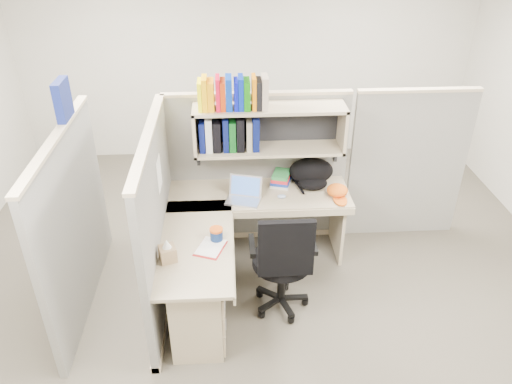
{
  "coord_description": "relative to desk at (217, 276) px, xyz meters",
  "views": [
    {
      "loc": [
        -0.28,
        -3.55,
        3.19
      ],
      "look_at": [
        -0.05,
        0.25,
        0.93
      ],
      "focal_mm": 35.0,
      "sensor_mm": 36.0,
      "label": 1
    }
  ],
  "objects": [
    {
      "name": "backpack",
      "position": [
        0.93,
        0.98,
        0.42
      ],
      "size": [
        0.47,
        0.38,
        0.26
      ],
      "primitive_type": null,
      "rotation": [
        0.0,
        0.0,
        -0.1
      ],
      "color": "black",
      "rests_on": "desk"
    },
    {
      "name": "loose_paper",
      "position": [
        -0.05,
        0.02,
        0.29
      ],
      "size": [
        0.27,
        0.31,
        0.0
      ],
      "primitive_type": null,
      "rotation": [
        0.0,
        0.0,
        -0.37
      ],
      "color": "silver",
      "rests_on": "desk"
    },
    {
      "name": "cubicle",
      "position": [
        0.04,
        0.74,
        0.47
      ],
      "size": [
        3.79,
        1.84,
        1.95
      ],
      "color": "slate",
      "rests_on": "ground"
    },
    {
      "name": "desk",
      "position": [
        0.0,
        0.0,
        0.0
      ],
      "size": [
        1.74,
        1.75,
        0.73
      ],
      "color": "tan",
      "rests_on": "ground"
    },
    {
      "name": "mouse",
      "position": [
        0.62,
        0.76,
        0.31
      ],
      "size": [
        0.1,
        0.08,
        0.03
      ],
      "primitive_type": "ellipsoid",
      "rotation": [
        0.0,
        0.0,
        -0.36
      ],
      "color": "#8DA0C8",
      "rests_on": "desk"
    },
    {
      "name": "book_stack",
      "position": [
        0.64,
        1.03,
        0.35
      ],
      "size": [
        0.25,
        0.29,
        0.12
      ],
      "primitive_type": null,
      "rotation": [
        0.0,
        0.0,
        -0.29
      ],
      "color": "slate",
      "rests_on": "desk"
    },
    {
      "name": "ground",
      "position": [
        0.41,
        0.29,
        -0.44
      ],
      "size": [
        6.0,
        6.0,
        0.0
      ],
      "primitive_type": "plane",
      "color": "#36322A",
      "rests_on": "ground"
    },
    {
      "name": "paper_cup",
      "position": [
        0.35,
        0.98,
        0.34
      ],
      "size": [
        0.07,
        0.07,
        0.09
      ],
      "primitive_type": "cylinder",
      "rotation": [
        0.0,
        0.0,
        0.15
      ],
      "color": "white",
      "rests_on": "desk"
    },
    {
      "name": "orange_cap",
      "position": [
        1.15,
        0.77,
        0.35
      ],
      "size": [
        0.22,
        0.25,
        0.11
      ],
      "primitive_type": null,
      "rotation": [
        0.0,
        0.0,
        0.09
      ],
      "color": "#D55812",
      "rests_on": "desk"
    },
    {
      "name": "tissue_box",
      "position": [
        -0.37,
        -0.13,
        0.39
      ],
      "size": [
        0.16,
        0.16,
        0.2
      ],
      "primitive_type": null,
      "rotation": [
        0.0,
        0.0,
        0.33
      ],
      "color": "#A3845C",
      "rests_on": "desk"
    },
    {
      "name": "task_chair",
      "position": [
        0.55,
        0.03,
        -0.06
      ],
      "size": [
        0.56,
        0.52,
        1.08
      ],
      "color": "black",
      "rests_on": "ground"
    },
    {
      "name": "snack_canister",
      "position": [
        0.0,
        0.12,
        0.35
      ],
      "size": [
        0.11,
        0.11,
        0.11
      ],
      "color": "navy",
      "rests_on": "desk"
    },
    {
      "name": "room_shell",
      "position": [
        0.41,
        0.29,
        1.18
      ],
      "size": [
        6.0,
        6.0,
        6.0
      ],
      "color": "#B2ADA0",
      "rests_on": "ground"
    },
    {
      "name": "laptop",
      "position": [
        0.25,
        0.71,
        0.4
      ],
      "size": [
        0.38,
        0.38,
        0.22
      ],
      "primitive_type": null,
      "rotation": [
        0.0,
        0.0,
        -0.27
      ],
      "color": "silver",
      "rests_on": "desk"
    }
  ]
}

